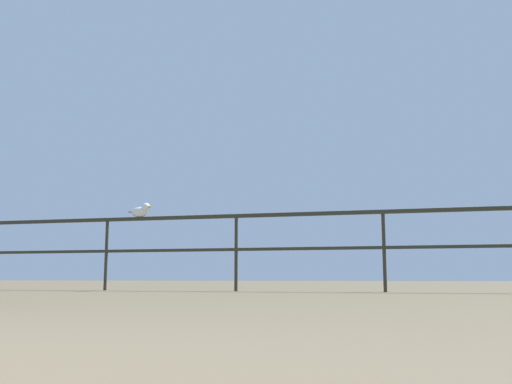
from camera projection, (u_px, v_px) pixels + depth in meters
pier_railing at (307, 233)px, 7.41m from camera, size 25.12×0.05×1.02m
seagull_on_rail at (141, 211)px, 8.07m from camera, size 0.41×0.21×0.19m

